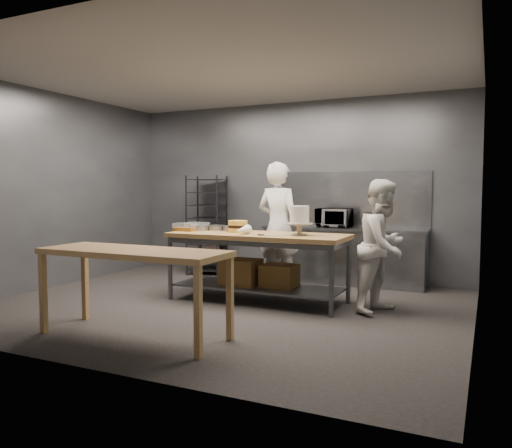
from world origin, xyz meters
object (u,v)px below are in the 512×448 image
(work_table, at_px, (257,259))
(frosted_cake_stand, at_px, (299,217))
(near_counter, at_px, (133,258))
(chef_right, at_px, (383,246))
(chef_behind, at_px, (278,227))
(microwave, at_px, (334,218))
(speed_rack, at_px, (207,226))
(layer_cake, at_px, (238,226))

(work_table, relative_size, frosted_cake_stand, 6.34)
(near_counter, bearing_deg, chef_right, 45.44)
(chef_behind, distance_m, chef_right, 1.80)
(chef_right, xyz_separation_m, microwave, (-1.10, 1.63, 0.23))
(near_counter, height_order, chef_right, chef_right)
(chef_behind, bearing_deg, speed_rack, -16.46)
(layer_cake, bearing_deg, chef_behind, 68.37)
(layer_cake, bearing_deg, near_counter, -93.98)
(microwave, bearing_deg, chef_right, -55.98)
(work_table, bearing_deg, frosted_cake_stand, -2.12)
(work_table, relative_size, chef_behind, 1.26)
(microwave, bearing_deg, frosted_cake_stand, -87.83)
(speed_rack, distance_m, microwave, 2.33)
(near_counter, relative_size, chef_behind, 1.05)
(near_counter, bearing_deg, work_table, 76.84)
(speed_rack, bearing_deg, chef_behind, -26.91)
(chef_behind, xyz_separation_m, chef_right, (1.67, -0.66, -0.14))
(microwave, bearing_deg, near_counter, -104.90)
(chef_behind, bearing_deg, work_table, 102.43)
(microwave, bearing_deg, chef_behind, -120.12)
(speed_rack, xyz_separation_m, layer_cake, (1.46, -1.64, 0.14))
(work_table, distance_m, layer_cake, 0.54)
(near_counter, xyz_separation_m, frosted_cake_stand, (1.07, 1.97, 0.34))
(microwave, distance_m, frosted_cake_stand, 1.80)
(speed_rack, xyz_separation_m, frosted_cake_stand, (2.39, -1.72, 0.30))
(chef_right, bearing_deg, chef_behind, 87.30)
(frosted_cake_stand, bearing_deg, chef_behind, 127.45)
(speed_rack, relative_size, microwave, 3.23)
(chef_right, distance_m, layer_cake, 1.97)
(speed_rack, bearing_deg, chef_right, -24.37)
(microwave, relative_size, layer_cake, 2.05)
(speed_rack, relative_size, frosted_cake_stand, 4.62)
(microwave, xyz_separation_m, frosted_cake_stand, (0.07, -1.80, 0.11))
(near_counter, height_order, speed_rack, speed_rack)
(near_counter, distance_m, layer_cake, 2.06)
(layer_cake, bearing_deg, microwave, 63.40)
(chef_right, distance_m, frosted_cake_stand, 1.10)
(microwave, relative_size, frosted_cake_stand, 1.43)
(work_table, distance_m, near_counter, 2.06)
(near_counter, relative_size, chef_right, 1.23)
(chef_behind, height_order, chef_right, chef_behind)
(frosted_cake_stand, relative_size, layer_cake, 1.43)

